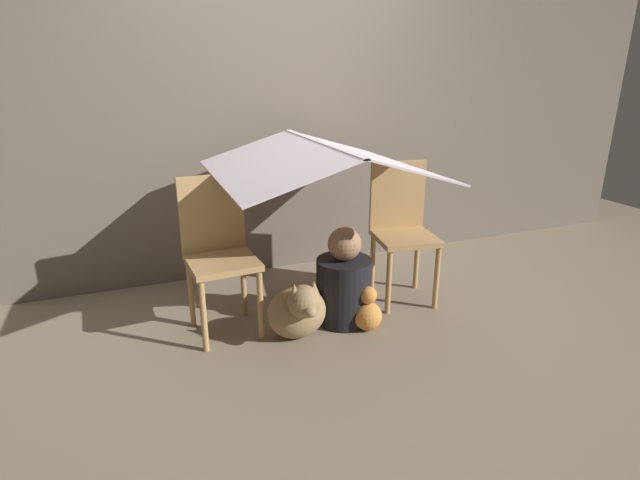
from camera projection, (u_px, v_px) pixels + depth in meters
ground_plane at (333, 330)px, 3.11m from camera, size 8.80×8.80×0.00m
wall_back at (275, 110)px, 3.72m from camera, size 7.00×0.05×2.50m
chair_left at (218, 248)px, 2.99m from camera, size 0.42×0.42×0.95m
chair_right at (402, 226)px, 3.42m from camera, size 0.45×0.45×0.95m
sheet_canopy at (320, 157)px, 2.97m from camera, size 1.24×1.25×0.19m
person_front at (344, 284)px, 3.15m from camera, size 0.35×0.35×0.63m
dog at (298, 310)px, 2.95m from camera, size 0.36×0.40×0.42m
plush_toy at (367, 312)px, 3.09m from camera, size 0.18×0.18×0.29m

